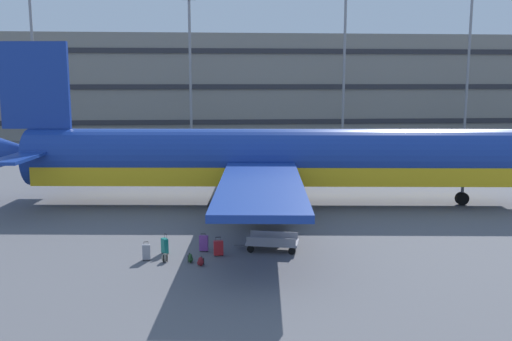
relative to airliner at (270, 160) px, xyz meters
name	(u,v)px	position (x,y,z in m)	size (l,w,h in m)	color
ground_plane	(309,201)	(2.90, 0.84, -3.13)	(600.00, 600.00, 0.00)	#5B5B60
terminal_structure	(254,86)	(2.90, 53.40, 4.48)	(163.70, 19.90, 15.23)	gray
airliner	(270,160)	(0.00, 0.00, 0.00)	(40.48, 32.72, 11.13)	navy
light_mast_left	(33,52)	(-27.36, 38.87, 9.09)	(1.80, 0.50, 21.09)	gray
light_mast_center_left	(190,58)	(-6.84, 38.87, 8.40)	(1.80, 0.50, 19.75)	gray
light_mast_center_right	(345,52)	(14.21, 38.87, 9.25)	(1.80, 0.50, 21.39)	gray
light_mast_right	(469,48)	(31.83, 38.87, 9.78)	(1.80, 0.50, 22.42)	gray
suitcase_teal	(218,248)	(-3.70, -11.26, -2.72)	(0.49, 0.30, 0.94)	#B21E23
suitcase_small	(146,252)	(-7.16, -11.69, -2.72)	(0.40, 0.27, 0.91)	gray
suitcase_navy	(204,243)	(-4.43, -10.50, -2.69)	(0.47, 0.29, 0.94)	#72388C
suitcase_large	(165,246)	(-6.36, -10.73, -2.71)	(0.40, 0.45, 1.02)	#147266
backpack_orange	(191,258)	(-5.03, -12.21, -2.91)	(0.28, 0.39, 0.50)	#264C26
backpack_black	(165,258)	(-6.26, -12.02, -2.92)	(0.38, 0.35, 0.47)	gray
backpack_laid_flat	(201,262)	(-4.55, -12.72, -2.92)	(0.39, 0.39, 0.48)	maroon
baggage_cart	(272,242)	(-0.95, -10.56, -2.70)	(3.37, 1.87, 0.82)	gray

